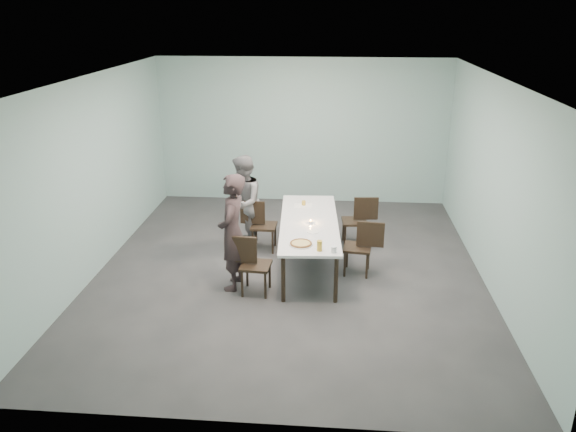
# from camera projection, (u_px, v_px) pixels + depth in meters

# --- Properties ---
(ground) EXTENTS (7.00, 7.00, 0.00)m
(ground) POSITION_uv_depth(u_px,v_px,m) (289.00, 271.00, 8.92)
(ground) COLOR #333335
(ground) RESTS_ON ground
(room_shell) EXTENTS (6.02, 7.02, 3.01)m
(room_shell) POSITION_uv_depth(u_px,v_px,m) (289.00, 146.00, 8.21)
(room_shell) COLOR #93B9B6
(room_shell) RESTS_ON ground
(table) EXTENTS (1.05, 2.65, 0.75)m
(table) POSITION_uv_depth(u_px,v_px,m) (309.00, 225.00, 8.88)
(table) COLOR white
(table) RESTS_ON ground
(chair_near_left) EXTENTS (0.62, 0.45, 0.87)m
(chair_near_left) POSITION_uv_depth(u_px,v_px,m) (250.00, 261.00, 8.09)
(chair_near_left) COLOR black
(chair_near_left) RESTS_ON ground
(chair_far_left) EXTENTS (0.62, 0.43, 0.87)m
(chair_far_left) POSITION_uv_depth(u_px,v_px,m) (259.00, 222.00, 9.54)
(chair_far_left) COLOR black
(chair_far_left) RESTS_ON ground
(chair_near_right) EXTENTS (0.63, 0.47, 0.87)m
(chair_near_right) POSITION_uv_depth(u_px,v_px,m) (363.00, 244.00, 8.66)
(chair_near_right) COLOR black
(chair_near_right) RESTS_ON ground
(chair_far_right) EXTENTS (0.63, 0.45, 0.87)m
(chair_far_right) POSITION_uv_depth(u_px,v_px,m) (359.00, 218.00, 9.74)
(chair_far_right) COLOR black
(chair_far_right) RESTS_ON ground
(diner_near) EXTENTS (0.46, 0.66, 1.75)m
(diner_near) POSITION_uv_depth(u_px,v_px,m) (232.00, 232.00, 8.12)
(diner_near) COLOR black
(diner_near) RESTS_ON ground
(diner_far) EXTENTS (0.63, 0.80, 1.63)m
(diner_far) POSITION_uv_depth(u_px,v_px,m) (243.00, 203.00, 9.54)
(diner_far) COLOR slate
(diner_far) RESTS_ON ground
(pizza) EXTENTS (0.34, 0.34, 0.04)m
(pizza) POSITION_uv_depth(u_px,v_px,m) (301.00, 244.00, 8.00)
(pizza) COLOR white
(pizza) RESTS_ON table
(side_plate) EXTENTS (0.18, 0.18, 0.01)m
(side_plate) POSITION_uv_depth(u_px,v_px,m) (313.00, 232.00, 8.46)
(side_plate) COLOR white
(side_plate) RESTS_ON table
(beer_glass) EXTENTS (0.08, 0.08, 0.15)m
(beer_glass) POSITION_uv_depth(u_px,v_px,m) (320.00, 246.00, 7.79)
(beer_glass) COLOR gold
(beer_glass) RESTS_ON table
(water_tumbler) EXTENTS (0.08, 0.08, 0.09)m
(water_tumbler) POSITION_uv_depth(u_px,v_px,m) (334.00, 249.00, 7.74)
(water_tumbler) COLOR silver
(water_tumbler) RESTS_ON table
(tealight) EXTENTS (0.06, 0.06, 0.05)m
(tealight) POSITION_uv_depth(u_px,v_px,m) (311.00, 222.00, 8.79)
(tealight) COLOR silver
(tealight) RESTS_ON table
(amber_tumbler) EXTENTS (0.07, 0.07, 0.08)m
(amber_tumbler) POSITION_uv_depth(u_px,v_px,m) (304.00, 203.00, 9.58)
(amber_tumbler) COLOR gold
(amber_tumbler) RESTS_ON table
(menu) EXTENTS (0.31, 0.24, 0.01)m
(menu) POSITION_uv_depth(u_px,v_px,m) (303.00, 206.00, 9.57)
(menu) COLOR silver
(menu) RESTS_ON table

